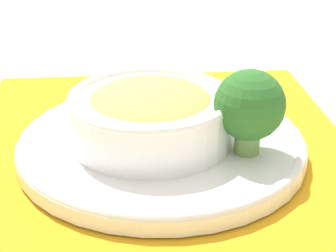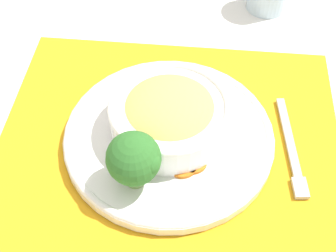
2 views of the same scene
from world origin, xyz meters
name	(u,v)px [view 1 (image 1 of 2)]	position (x,y,z in m)	size (l,w,h in m)	color
ground_plane	(162,155)	(0.00, 0.00, 0.00)	(4.00, 4.00, 0.00)	white
placemat	(162,154)	(0.00, 0.00, 0.00)	(0.52, 0.44, 0.00)	orange
plate	(162,143)	(0.00, 0.00, 0.02)	(0.31, 0.31, 0.02)	white
bowl	(151,114)	(0.00, -0.01, 0.05)	(0.18, 0.18, 0.07)	white
broccoli_floret	(250,106)	(0.04, 0.09, 0.07)	(0.07, 0.07, 0.09)	#759E51
carrot_slice_near	(208,126)	(-0.02, 0.06, 0.02)	(0.04, 0.04, 0.01)	orange
carrot_slice_middle	(200,121)	(-0.04, 0.05, 0.02)	(0.04, 0.04, 0.01)	orange
fork	(159,89)	(-0.18, 0.01, 0.01)	(0.03, 0.18, 0.01)	#B7B7BC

